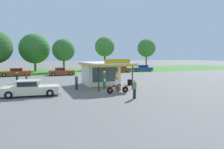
% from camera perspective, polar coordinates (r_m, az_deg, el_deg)
% --- Properties ---
extents(ground_plane, '(300.00, 300.00, 0.00)m').
position_cam_1_polar(ground_plane, '(20.49, 0.15, -4.69)').
color(ground_plane, slate).
extents(grass_verge_strip, '(120.00, 24.00, 0.01)m').
position_cam_1_polar(grass_verge_strip, '(49.34, -13.56, 1.08)').
color(grass_verge_strip, '#477A33').
rests_on(grass_verge_strip, ground).
extents(service_station_kiosk, '(4.81, 7.59, 3.35)m').
position_cam_1_polar(service_station_kiosk, '(24.23, -3.23, 0.88)').
color(service_station_kiosk, silver).
rests_on(service_station_kiosk, ground).
extents(gas_pump_nearside, '(0.44, 0.44, 2.02)m').
position_cam_1_polar(gas_pump_nearside, '(21.07, -2.34, -1.88)').
color(gas_pump_nearside, slate).
rests_on(gas_pump_nearside, ground).
extents(gas_pump_offside, '(0.44, 0.44, 1.86)m').
position_cam_1_polar(gas_pump_offside, '(21.67, 1.56, -1.88)').
color(gas_pump_offside, slate).
rests_on(gas_pump_offside, ground).
extents(motorcycle_with_rider, '(2.25, 0.70, 1.58)m').
position_cam_1_polar(motorcycle_with_rider, '(18.63, 1.63, -3.67)').
color(motorcycle_with_rider, black).
rests_on(motorcycle_with_rider, ground).
extents(featured_classic_sedan, '(5.31, 2.54, 1.45)m').
position_cam_1_polar(featured_classic_sedan, '(18.97, -23.35, -3.94)').
color(featured_classic_sedan, beige).
rests_on(featured_classic_sedan, ground).
extents(parked_car_back_row_far_right, '(5.19, 2.20, 1.50)m').
position_cam_1_polar(parked_car_back_row_far_right, '(37.95, -15.03, 0.81)').
color(parked_car_back_row_far_right, '#993819').
rests_on(parked_car_back_row_far_right, ground).
extents(parked_car_back_row_centre, '(5.67, 2.34, 1.49)m').
position_cam_1_polar(parked_car_back_row_centre, '(39.54, -27.18, 0.57)').
color(parked_car_back_row_centre, '#993819').
rests_on(parked_car_back_row_centre, ground).
extents(parked_car_back_row_centre_left, '(5.43, 3.07, 1.52)m').
position_cam_1_polar(parked_car_back_row_centre_left, '(39.10, -2.80, 1.15)').
color(parked_car_back_row_centre_left, '#993819').
rests_on(parked_car_back_row_centre_left, ground).
extents(parked_car_back_row_far_left, '(5.22, 2.82, 1.54)m').
position_cam_1_polar(parked_car_back_row_far_left, '(43.83, 2.60, 1.61)').
color(parked_car_back_row_far_left, '#993819').
rests_on(parked_car_back_row_far_left, ground).
extents(parked_car_back_row_centre_right, '(5.36, 2.69, 1.57)m').
position_cam_1_polar(parked_car_back_row_centre_right, '(47.29, 9.20, 1.83)').
color(parked_car_back_row_centre_right, '#19479E').
rests_on(parked_car_back_row_centre_right, ground).
extents(bystander_strolling_foreground, '(0.34, 0.34, 1.60)m').
position_cam_1_polar(bystander_strolling_foreground, '(20.94, -10.72, -2.25)').
color(bystander_strolling_foreground, black).
rests_on(bystander_strolling_foreground, ground).
extents(bystander_leaning_by_kiosk, '(0.34, 0.34, 1.55)m').
position_cam_1_polar(bystander_leaning_by_kiosk, '(27.87, -26.79, -0.91)').
color(bystander_leaning_by_kiosk, '#2D3351').
rests_on(bystander_leaning_by_kiosk, ground).
extents(bystander_standing_back_lot, '(0.34, 0.34, 1.77)m').
position_cam_1_polar(bystander_standing_back_lot, '(29.71, -24.49, -0.20)').
color(bystander_standing_back_lot, '#2D3351').
rests_on(bystander_standing_back_lot, ground).
extents(bystander_chatting_near_pumps, '(0.34, 0.34, 1.63)m').
position_cam_1_polar(bystander_chatting_near_pumps, '(16.32, 6.82, -4.29)').
color(bystander_chatting_near_pumps, black).
rests_on(bystander_chatting_near_pumps, ground).
extents(bystander_admiring_sedan, '(0.39, 0.39, 1.76)m').
position_cam_1_polar(bystander_admiring_sedan, '(28.81, -7.00, 0.10)').
color(bystander_admiring_sedan, brown).
rests_on(bystander_admiring_sedan, ground).
extents(tree_oak_right, '(5.29, 5.29, 7.82)m').
position_cam_1_polar(tree_oak_right, '(46.51, -14.48, 6.98)').
color(tree_oak_right, brown).
rests_on(tree_oak_right, ground).
extents(tree_oak_far_left, '(5.73, 5.73, 9.38)m').
position_cam_1_polar(tree_oak_far_left, '(55.22, -2.09, 8.31)').
color(tree_oak_far_left, brown).
rests_on(tree_oak_far_left, ground).
extents(tree_oak_centre, '(7.31, 7.31, 9.22)m').
position_cam_1_polar(tree_oak_centre, '(50.60, -22.36, 7.22)').
color(tree_oak_centre, brown).
rests_on(tree_oak_centre, ground).
extents(tree_oak_distant_spare, '(5.51, 5.51, 9.03)m').
position_cam_1_polar(tree_oak_distant_spare, '(58.81, 10.35, 7.83)').
color(tree_oak_distant_spare, brown).
rests_on(tree_oak_distant_spare, ground).
extents(spare_tire_stack, '(0.60, 0.60, 0.72)m').
position_cam_1_polar(spare_tire_stack, '(23.96, 5.39, -2.38)').
color(spare_tire_stack, black).
rests_on(spare_tire_stack, ground).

